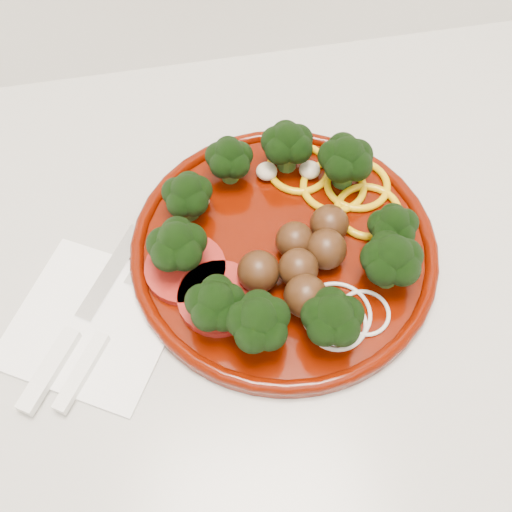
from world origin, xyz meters
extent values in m
cube|color=beige|center=(0.00, 1.70, 0.43)|extent=(2.40, 0.60, 0.87)
cube|color=#B3B1A9|center=(0.00, 1.70, 0.89)|extent=(2.40, 0.60, 0.03)
cylinder|color=#450A00|center=(0.16, 1.71, 0.91)|extent=(0.30, 0.30, 0.01)
torus|color=#450A00|center=(0.16, 1.71, 0.91)|extent=(0.30, 0.30, 0.01)
sphere|color=#402310|center=(0.20, 1.71, 0.93)|extent=(0.04, 0.04, 0.04)
sphere|color=#402310|center=(0.16, 1.70, 0.93)|extent=(0.04, 0.04, 0.04)
sphere|color=#402310|center=(0.19, 1.69, 0.93)|extent=(0.04, 0.04, 0.04)
sphere|color=#402310|center=(0.16, 1.64, 0.93)|extent=(0.04, 0.04, 0.04)
sphere|color=#402310|center=(0.16, 1.67, 0.93)|extent=(0.04, 0.04, 0.04)
sphere|color=#402310|center=(0.12, 1.67, 0.93)|extent=(0.04, 0.04, 0.04)
torus|color=#D9A108|center=(0.22, 1.77, 0.92)|extent=(0.07, 0.07, 0.01)
torus|color=#D9A108|center=(0.25, 1.73, 0.92)|extent=(0.07, 0.07, 0.01)
torus|color=#D9A108|center=(0.19, 1.80, 0.92)|extent=(0.07, 0.07, 0.01)
torus|color=#D9A108|center=(0.25, 1.77, 0.92)|extent=(0.07, 0.07, 0.01)
cylinder|color=#720A07|center=(0.06, 1.70, 0.92)|extent=(0.08, 0.08, 0.01)
cylinder|color=#720A07|center=(0.08, 1.66, 0.92)|extent=(0.08, 0.08, 0.01)
torus|color=beige|center=(0.19, 1.62, 0.91)|extent=(0.06, 0.06, 0.00)
torus|color=beige|center=(0.21, 1.62, 0.91)|extent=(0.05, 0.05, 0.00)
torus|color=beige|center=(0.19, 1.63, 0.91)|extent=(0.07, 0.07, 0.00)
ellipsoid|color=#C6B793|center=(0.16, 1.80, 0.92)|extent=(0.02, 0.02, 0.02)
ellipsoid|color=#C6B793|center=(0.08, 1.78, 0.92)|extent=(0.02, 0.02, 0.02)
ellipsoid|color=#C6B793|center=(0.20, 1.79, 0.92)|extent=(0.02, 0.02, 0.02)
cube|color=white|center=(-0.03, 1.67, 0.90)|extent=(0.20, 0.20, 0.00)
cube|color=silver|center=(-0.01, 1.72, 0.91)|extent=(0.08, 0.10, 0.00)
cube|color=white|center=(-0.08, 1.62, 0.91)|extent=(0.06, 0.08, 0.01)
cube|color=white|center=(-0.05, 1.62, 0.91)|extent=(0.05, 0.07, 0.01)
cube|color=silver|center=(0.01, 1.71, 0.91)|extent=(0.03, 0.03, 0.00)
cube|color=silver|center=(0.03, 1.72, 0.91)|extent=(0.02, 0.03, 0.00)
cube|color=silver|center=(0.03, 1.72, 0.91)|extent=(0.02, 0.03, 0.00)
cube|color=silver|center=(0.02, 1.73, 0.91)|extent=(0.02, 0.03, 0.00)
cube|color=silver|center=(0.02, 1.73, 0.91)|extent=(0.02, 0.03, 0.00)
camera|label=1|loc=(0.07, 1.38, 1.45)|focal=45.00mm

